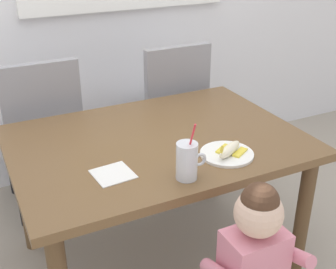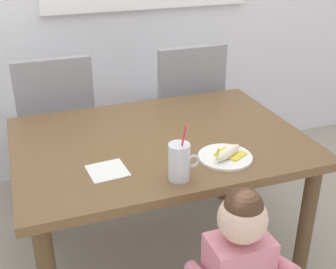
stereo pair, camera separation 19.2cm
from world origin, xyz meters
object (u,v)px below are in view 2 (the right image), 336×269
at_px(dining_chair_right, 184,107).
at_px(milk_cup, 179,164).
at_px(toddler_standing, 238,265).
at_px(dining_chair_left, 57,123).
at_px(peeled_banana, 228,153).
at_px(snack_plate, 225,157).
at_px(paper_napkin, 107,171).
at_px(dining_table, 159,156).

bearing_deg(dining_chair_right, milk_cup, 67.07).
height_order(dining_chair_right, toddler_standing, dining_chair_right).
bearing_deg(dining_chair_left, peeled_banana, 121.10).
xyz_separation_m(dining_chair_left, peeled_banana, (0.60, -1.00, 0.20)).
height_order(dining_chair_right, snack_plate, dining_chair_right).
height_order(snack_plate, paper_napkin, snack_plate).
height_order(dining_chair_left, milk_cup, dining_chair_left).
distance_m(dining_table, dining_chair_right, 0.80).
xyz_separation_m(dining_chair_left, paper_napkin, (0.11, -0.92, 0.17)).
bearing_deg(toddler_standing, dining_chair_left, 107.83).
xyz_separation_m(milk_cup, peeled_banana, (0.25, 0.07, -0.04)).
bearing_deg(paper_napkin, toddler_standing, -54.37).
bearing_deg(snack_plate, dining_chair_left, 121.16).
xyz_separation_m(dining_table, milk_cup, (-0.04, -0.36, 0.16)).
bearing_deg(toddler_standing, dining_table, 94.44).
xyz_separation_m(dining_table, paper_napkin, (-0.29, -0.21, 0.10)).
relative_size(milk_cup, snack_plate, 1.08).
xyz_separation_m(peeled_banana, paper_napkin, (-0.50, 0.08, -0.03)).
bearing_deg(milk_cup, snack_plate, 19.75).
distance_m(dining_chair_right, paper_napkin, 1.15).
bearing_deg(dining_chair_left, dining_chair_right, 178.15).
bearing_deg(dining_chair_left, milk_cup, 108.34).
relative_size(dining_table, toddler_standing, 1.57).
height_order(dining_table, dining_chair_right, dining_chair_right).
relative_size(dining_table, dining_chair_right, 1.37).
relative_size(dining_chair_right, milk_cup, 3.88).
bearing_deg(peeled_banana, paper_napkin, 171.28).
bearing_deg(dining_table, paper_napkin, -144.00).
height_order(dining_table, snack_plate, snack_plate).
height_order(dining_table, dining_chair_left, dining_chair_left).
bearing_deg(snack_plate, dining_table, 125.75).
xyz_separation_m(toddler_standing, milk_cup, (-0.10, 0.33, 0.25)).
bearing_deg(dining_chair_right, snack_plate, 78.12).
height_order(milk_cup, snack_plate, milk_cup).
distance_m(snack_plate, peeled_banana, 0.03).
height_order(toddler_standing, paper_napkin, toddler_standing).
relative_size(dining_chair_right, paper_napkin, 6.40).
bearing_deg(toddler_standing, paper_napkin, 125.63).
bearing_deg(peeled_banana, dining_table, 125.39).
relative_size(dining_chair_left, dining_chair_right, 1.00).
relative_size(toddler_standing, milk_cup, 3.39).
bearing_deg(dining_chair_left, toddler_standing, 107.83).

